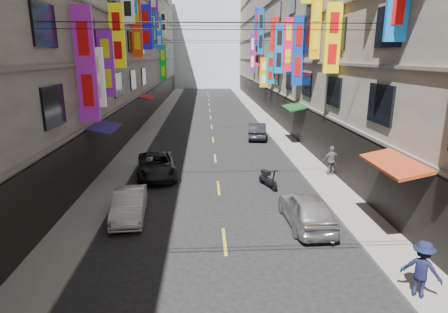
{
  "coord_description": "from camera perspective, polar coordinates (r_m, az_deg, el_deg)",
  "views": [
    {
      "loc": [
        -0.69,
        5.12,
        6.8
      ],
      "look_at": [
        -0.22,
        14.09,
        4.39
      ],
      "focal_mm": 30.0,
      "sensor_mm": 36.0,
      "label": 1
    }
  ],
  "objects": [
    {
      "name": "car_right_far",
      "position": [
        32.11,
        5.06,
        3.95
      ],
      "size": [
        1.95,
        4.26,
        1.35
      ],
      "primitive_type": "imported",
      "rotation": [
        0.0,
        0.0,
        3.01
      ],
      "color": "#222329",
      "rests_on": "ground"
    },
    {
      "name": "building_row_right",
      "position": [
        39.09,
        16.81,
        18.33
      ],
      "size": [
        10.14,
        90.0,
        19.0
      ],
      "color": "#A8A08D",
      "rests_on": "ground"
    },
    {
      "name": "car_left_mid",
      "position": [
        16.8,
        -14.24,
        -7.09
      ],
      "size": [
        1.62,
        3.82,
        1.23
      ],
      "primitive_type": "imported",
      "rotation": [
        0.0,
        0.0,
        0.09
      ],
      "color": "silver",
      "rests_on": "ground"
    },
    {
      "name": "shop_signage",
      "position": [
        29.9,
        -2.0,
        19.28
      ],
      "size": [
        14.0,
        55.0,
        11.82
      ],
      "color": "#0D369E",
      "rests_on": "ground"
    },
    {
      "name": "overhead_cables",
      "position": [
        24.97,
        -1.48,
        19.59
      ],
      "size": [
        14.0,
        38.04,
        1.24
      ],
      "color": "black",
      "rests_on": "ground"
    },
    {
      "name": "car_right_mid",
      "position": [
        15.95,
        12.44,
        -7.84
      ],
      "size": [
        1.77,
        4.16,
        1.4
      ],
      "primitive_type": "imported",
      "rotation": [
        0.0,
        0.0,
        3.17
      ],
      "color": "silver",
      "rests_on": "ground"
    },
    {
      "name": "sidewalk_left",
      "position": [
        37.86,
        -11.04,
        4.47
      ],
      "size": [
        2.0,
        90.0,
        0.12
      ],
      "primitive_type": "cube",
      "color": "slate",
      "rests_on": "ground"
    },
    {
      "name": "pedestrian_rnear",
      "position": [
        12.4,
        27.91,
        -14.92
      ],
      "size": [
        1.21,
        1.14,
        1.7
      ],
      "primitive_type": "imported",
      "rotation": [
        0.0,
        0.0,
        2.45
      ],
      "color": "black",
      "rests_on": "sidewalk_right"
    },
    {
      "name": "street_awnings",
      "position": [
        21.23,
        -4.5,
        4.65
      ],
      "size": [
        13.99,
        35.2,
        0.41
      ],
      "color": "#165530",
      "rests_on": "ground"
    },
    {
      "name": "car_left_far",
      "position": [
        22.15,
        -10.22,
        -1.34
      ],
      "size": [
        2.81,
        4.98,
        1.31
      ],
      "primitive_type": "imported",
      "rotation": [
        0.0,
        0.0,
        0.14
      ],
      "color": "black",
      "rests_on": "ground"
    },
    {
      "name": "building_row_left",
      "position": [
        38.66,
        -21.06,
        18.04
      ],
      "size": [
        10.14,
        90.0,
        19.0
      ],
      "color": "gray",
      "rests_on": "ground"
    },
    {
      "name": "lane_markings",
      "position": [
        34.56,
        -1.8,
        3.65
      ],
      "size": [
        0.12,
        80.2,
        0.01
      ],
      "color": "gold",
      "rests_on": "ground"
    },
    {
      "name": "scooter_far_right",
      "position": [
        20.19,
        6.67,
        -3.45
      ],
      "size": [
        0.79,
        1.74,
        1.14
      ],
      "rotation": [
        0.0,
        0.0,
        3.49
      ],
      "color": "black",
      "rests_on": "ground"
    },
    {
      "name": "sidewalk_right",
      "position": [
        38.08,
        7.2,
        4.69
      ],
      "size": [
        2.0,
        90.0,
        0.12
      ],
      "primitive_type": "cube",
      "color": "slate",
      "rests_on": "ground"
    },
    {
      "name": "pedestrian_rfar",
      "position": [
        22.46,
        16.07,
        -0.62
      ],
      "size": [
        1.03,
        0.63,
        1.72
      ],
      "primitive_type": "imported",
      "rotation": [
        0.0,
        0.0,
        3.2
      ],
      "color": "#5E5E60",
      "rests_on": "sidewalk_right"
    },
    {
      "name": "haze_block",
      "position": [
        86.98,
        -2.67,
        17.75
      ],
      "size": [
        18.0,
        8.0,
        22.0
      ],
      "primitive_type": "cube",
      "color": "silver",
      "rests_on": "ground"
    }
  ]
}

